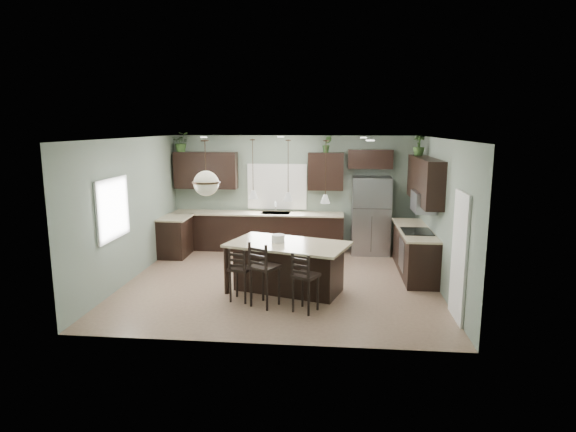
% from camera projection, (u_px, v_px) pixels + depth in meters
% --- Properties ---
extents(ground, '(6.00, 6.00, 0.00)m').
position_uv_depth(ground, '(281.00, 282.00, 9.48)').
color(ground, '#9E8466').
rests_on(ground, ground).
extents(pantry_door, '(0.04, 0.82, 2.04)m').
position_uv_depth(pantry_door, '(459.00, 257.00, 7.49)').
color(pantry_door, white).
rests_on(pantry_door, ground).
extents(window_back, '(1.35, 0.02, 1.00)m').
position_uv_depth(window_back, '(277.00, 186.00, 11.91)').
color(window_back, white).
rests_on(window_back, room_shell).
extents(window_left, '(0.02, 1.10, 1.00)m').
position_uv_depth(window_left, '(112.00, 209.00, 8.70)').
color(window_left, white).
rests_on(window_left, room_shell).
extents(left_return_cabs, '(0.60, 0.90, 0.90)m').
position_uv_depth(left_return_cabs, '(175.00, 237.00, 11.32)').
color(left_return_cabs, black).
rests_on(left_return_cabs, ground).
extents(left_return_countertop, '(0.66, 0.96, 0.04)m').
position_uv_depth(left_return_countertop, '(175.00, 218.00, 11.23)').
color(left_return_countertop, beige).
rests_on(left_return_countertop, left_return_cabs).
extents(back_lower_cabs, '(4.20, 0.60, 0.90)m').
position_uv_depth(back_lower_cabs, '(258.00, 232.00, 11.88)').
color(back_lower_cabs, black).
rests_on(back_lower_cabs, ground).
extents(back_countertop, '(4.20, 0.66, 0.04)m').
position_uv_depth(back_countertop, '(258.00, 213.00, 11.77)').
color(back_countertop, beige).
rests_on(back_countertop, back_lower_cabs).
extents(sink_inset, '(0.70, 0.45, 0.01)m').
position_uv_depth(sink_inset, '(276.00, 213.00, 11.73)').
color(sink_inset, gray).
rests_on(sink_inset, back_countertop).
extents(faucet, '(0.02, 0.02, 0.28)m').
position_uv_depth(faucet, '(276.00, 207.00, 11.67)').
color(faucet, silver).
rests_on(faucet, back_countertop).
extents(back_upper_left, '(1.55, 0.34, 0.90)m').
position_uv_depth(back_upper_left, '(206.00, 170.00, 11.85)').
color(back_upper_left, black).
rests_on(back_upper_left, room_shell).
extents(back_upper_right, '(0.85, 0.34, 0.90)m').
position_uv_depth(back_upper_right, '(326.00, 171.00, 11.57)').
color(back_upper_right, black).
rests_on(back_upper_right, room_shell).
extents(fridge_header, '(1.05, 0.34, 0.45)m').
position_uv_depth(fridge_header, '(370.00, 159.00, 11.41)').
color(fridge_header, black).
rests_on(fridge_header, room_shell).
extents(right_lower_cabs, '(0.60, 2.35, 0.90)m').
position_uv_depth(right_lower_cabs, '(414.00, 252.00, 10.00)').
color(right_lower_cabs, black).
rests_on(right_lower_cabs, ground).
extents(right_countertop, '(0.66, 2.35, 0.04)m').
position_uv_depth(right_countertop, '(415.00, 230.00, 9.91)').
color(right_countertop, beige).
rests_on(right_countertop, right_lower_cabs).
extents(cooktop, '(0.58, 0.75, 0.02)m').
position_uv_depth(cooktop, '(417.00, 231.00, 9.64)').
color(cooktop, black).
rests_on(cooktop, right_countertop).
extents(wall_oven_front, '(0.01, 0.72, 0.60)m').
position_uv_depth(wall_oven_front, '(401.00, 255.00, 9.76)').
color(wall_oven_front, gray).
rests_on(wall_oven_front, right_lower_cabs).
extents(right_upper_cabs, '(0.34, 2.35, 0.90)m').
position_uv_depth(right_upper_cabs, '(425.00, 180.00, 9.71)').
color(right_upper_cabs, black).
rests_on(right_upper_cabs, room_shell).
extents(microwave, '(0.40, 0.75, 0.40)m').
position_uv_depth(microwave, '(424.00, 202.00, 9.52)').
color(microwave, gray).
rests_on(microwave, right_upper_cabs).
extents(refrigerator, '(0.90, 0.74, 1.85)m').
position_uv_depth(refrigerator, '(371.00, 215.00, 11.47)').
color(refrigerator, gray).
rests_on(refrigerator, ground).
extents(kitchen_island, '(2.39, 1.79, 0.92)m').
position_uv_depth(kitchen_island, '(288.00, 268.00, 8.84)').
color(kitchen_island, black).
rests_on(kitchen_island, ground).
extents(serving_dish, '(0.24, 0.24, 0.14)m').
position_uv_depth(serving_dish, '(278.00, 238.00, 8.82)').
color(serving_dish, silver).
rests_on(serving_dish, kitchen_island).
extents(bar_stool_left, '(0.42, 0.42, 0.96)m').
position_uv_depth(bar_stool_left, '(241.00, 274.00, 8.38)').
color(bar_stool_left, black).
rests_on(bar_stool_left, ground).
extents(bar_stool_center, '(0.57, 0.57, 1.14)m').
position_uv_depth(bar_stool_center, '(265.00, 274.00, 8.12)').
color(bar_stool_center, black).
rests_on(bar_stool_center, ground).
extents(bar_stool_right, '(0.51, 0.51, 1.02)m').
position_uv_depth(bar_stool_right, '(306.00, 282.00, 7.88)').
color(bar_stool_right, black).
rests_on(bar_stool_right, ground).
extents(pendant_left, '(0.17, 0.17, 1.10)m').
position_uv_depth(pendant_left, '(253.00, 169.00, 8.78)').
color(pendant_left, white).
rests_on(pendant_left, room_shell).
extents(pendant_center, '(0.17, 0.17, 1.10)m').
position_uv_depth(pendant_center, '(288.00, 170.00, 8.51)').
color(pendant_center, silver).
rests_on(pendant_center, room_shell).
extents(pendant_right, '(0.17, 0.17, 1.10)m').
position_uv_depth(pendant_right, '(326.00, 172.00, 8.24)').
color(pendant_right, silver).
rests_on(pendant_right, room_shell).
extents(chandelier, '(0.48, 0.48, 0.97)m').
position_uv_depth(chandelier, '(206.00, 168.00, 8.25)').
color(chandelier, '#F9F2CC').
rests_on(chandelier, room_shell).
extents(plant_back_left, '(0.49, 0.45, 0.48)m').
position_uv_depth(plant_back_left, '(181.00, 142.00, 11.75)').
color(plant_back_left, '#325324').
rests_on(plant_back_left, back_upper_left).
extents(plant_back_right, '(0.22, 0.18, 0.39)m').
position_uv_depth(plant_back_right, '(327.00, 144.00, 11.42)').
color(plant_back_right, '#2E5324').
rests_on(plant_back_right, back_upper_right).
extents(plant_right_wall, '(0.31, 0.31, 0.44)m').
position_uv_depth(plant_right_wall, '(419.00, 145.00, 10.27)').
color(plant_right_wall, '#2D481F').
rests_on(plant_right_wall, right_upper_cabs).
extents(room_shell, '(6.00, 6.00, 6.00)m').
position_uv_depth(room_shell, '(281.00, 197.00, 9.17)').
color(room_shell, slate).
rests_on(room_shell, ground).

